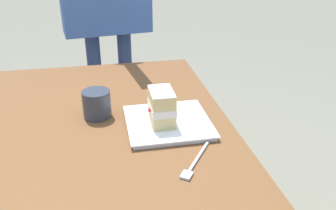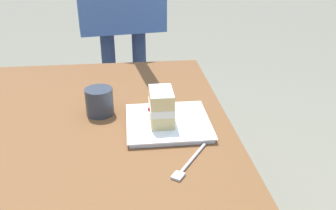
{
  "view_description": "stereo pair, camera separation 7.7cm",
  "coord_description": "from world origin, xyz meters",
  "px_view_note": "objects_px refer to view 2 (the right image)",
  "views": [
    {
      "loc": [
        0.93,
        0.08,
        1.25
      ],
      "look_at": [
        0.01,
        0.26,
        0.79
      ],
      "focal_mm": 39.31,
      "sensor_mm": 36.0,
      "label": 1
    },
    {
      "loc": [
        0.94,
        0.16,
        1.25
      ],
      "look_at": [
        0.01,
        0.26,
        0.79
      ],
      "focal_mm": 39.31,
      "sensor_mm": 36.0,
      "label": 2
    }
  ],
  "objects_px": {
    "cake_slice": "(161,107)",
    "dessert_fork": "(189,163)",
    "patio_table": "(80,161)",
    "dessert_plate": "(168,123)",
    "coffee_cup": "(99,101)"
  },
  "relations": [
    {
      "from": "cake_slice",
      "to": "dessert_fork",
      "type": "bearing_deg",
      "value": 13.91
    },
    {
      "from": "patio_table",
      "to": "dessert_plate",
      "type": "relative_size",
      "value": 4.63
    },
    {
      "from": "patio_table",
      "to": "coffee_cup",
      "type": "xyz_separation_m",
      "value": [
        -0.09,
        0.07,
        0.15
      ]
    },
    {
      "from": "dessert_plate",
      "to": "coffee_cup",
      "type": "bearing_deg",
      "value": -115.83
    },
    {
      "from": "patio_table",
      "to": "dessert_plate",
      "type": "xyz_separation_m",
      "value": [
        0.01,
        0.26,
        0.12
      ]
    },
    {
      "from": "cake_slice",
      "to": "dessert_fork",
      "type": "relative_size",
      "value": 0.69
    },
    {
      "from": "patio_table",
      "to": "coffee_cup",
      "type": "height_order",
      "value": "coffee_cup"
    },
    {
      "from": "patio_table",
      "to": "dessert_fork",
      "type": "height_order",
      "value": "dessert_fork"
    },
    {
      "from": "coffee_cup",
      "to": "dessert_fork",
      "type": "bearing_deg",
      "value": 37.37
    },
    {
      "from": "dessert_plate",
      "to": "coffee_cup",
      "type": "distance_m",
      "value": 0.22
    },
    {
      "from": "patio_table",
      "to": "cake_slice",
      "type": "height_order",
      "value": "cake_slice"
    },
    {
      "from": "dessert_plate",
      "to": "dessert_fork",
      "type": "height_order",
      "value": "dessert_plate"
    },
    {
      "from": "dessert_fork",
      "to": "patio_table",
      "type": "bearing_deg",
      "value": -125.84
    },
    {
      "from": "dessert_plate",
      "to": "dessert_fork",
      "type": "relative_size",
      "value": 1.61
    },
    {
      "from": "patio_table",
      "to": "cake_slice",
      "type": "distance_m",
      "value": 0.3
    }
  ]
}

